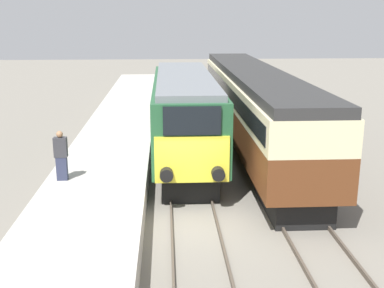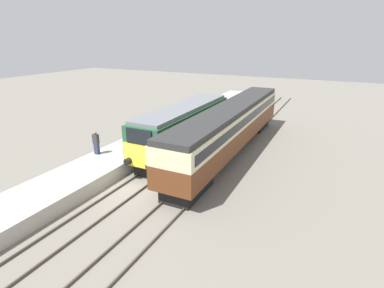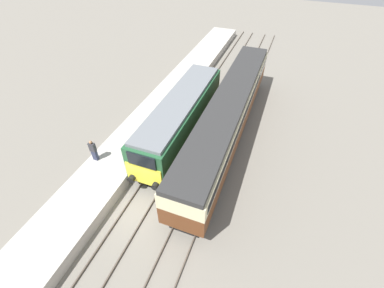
# 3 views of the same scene
# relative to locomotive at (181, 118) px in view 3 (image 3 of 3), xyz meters

# --- Properties ---
(ground_plane) EXTENTS (120.00, 120.00, 0.00)m
(ground_plane) POSITION_rel_locomotive_xyz_m (0.00, -7.42, -2.13)
(ground_plane) COLOR slate
(platform_left) EXTENTS (3.50, 50.00, 0.89)m
(platform_left) POSITION_rel_locomotive_xyz_m (-3.30, 0.58, -1.68)
(platform_left) COLOR #B7B2A8
(platform_left) RESTS_ON ground_plane
(rails_near_track) EXTENTS (1.51, 60.00, 0.14)m
(rails_near_track) POSITION_rel_locomotive_xyz_m (0.00, -2.42, -2.06)
(rails_near_track) COLOR #4C4238
(rails_near_track) RESTS_ON ground_plane
(rails_far_track) EXTENTS (1.50, 60.00, 0.14)m
(rails_far_track) POSITION_rel_locomotive_xyz_m (3.40, -2.42, -2.06)
(rails_far_track) COLOR #4C4238
(rails_far_track) RESTS_ON ground_plane
(locomotive) EXTENTS (2.70, 12.55, 3.87)m
(locomotive) POSITION_rel_locomotive_xyz_m (0.00, 0.00, 0.00)
(locomotive) COLOR black
(locomotive) RESTS_ON ground_plane
(passenger_carriage) EXTENTS (2.75, 19.97, 3.90)m
(passenger_carriage) POSITION_rel_locomotive_xyz_m (3.40, 1.70, 0.25)
(passenger_carriage) COLOR black
(passenger_carriage) RESTS_ON ground_plane
(person_on_platform) EXTENTS (0.44, 0.26, 1.74)m
(person_on_platform) POSITION_rel_locomotive_xyz_m (-4.44, -5.25, -0.37)
(person_on_platform) COLOR #2D334C
(person_on_platform) RESTS_ON platform_left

